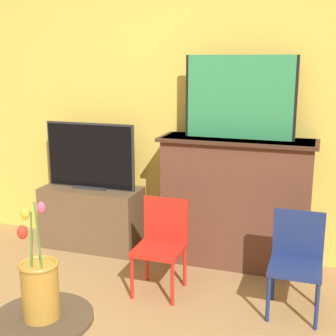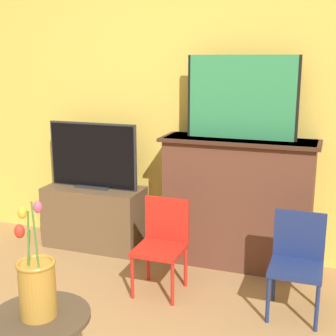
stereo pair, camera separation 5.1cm
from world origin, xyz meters
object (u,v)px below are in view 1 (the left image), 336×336
object	(u,v)px
tv_monitor	(90,157)
vase_tulips	(40,286)
chair_red	(162,240)
painting	(240,97)
chair_blue	(296,257)

from	to	relation	value
tv_monitor	vase_tulips	distance (m)	1.85
chair_red	vase_tulips	size ratio (longest dim) A/B	1.12
vase_tulips	tv_monitor	bearing A→B (deg)	110.75
painting	chair_red	size ratio (longest dim) A/B	1.28
chair_blue	chair_red	bearing A→B (deg)	-179.61
chair_red	painting	bearing A→B (deg)	55.23
tv_monitor	chair_red	world-z (taller)	tv_monitor
painting	tv_monitor	distance (m)	1.30
vase_tulips	painting	bearing A→B (deg)	72.89
chair_red	tv_monitor	bearing A→B (deg)	146.51
vase_tulips	chair_red	bearing A→B (deg)	82.95
painting	chair_blue	world-z (taller)	painting
painting	tv_monitor	xyz separation A→B (m)	(-1.19, -0.04, -0.51)
chair_blue	painting	bearing A→B (deg)	130.78
chair_blue	vase_tulips	world-z (taller)	vase_tulips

